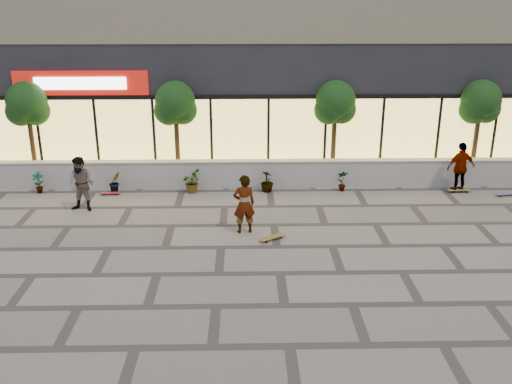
{
  "coord_description": "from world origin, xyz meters",
  "views": [
    {
      "loc": [
        -0.93,
        -13.48,
        7.15
      ],
      "look_at": [
        -0.59,
        2.78,
        1.3
      ],
      "focal_mm": 40.0,
      "sensor_mm": 36.0,
      "label": 1
    }
  ],
  "objects_px": {
    "tree_west": "(27,106)",
    "skater_right_near": "(461,167)",
    "tree_east": "(480,104)",
    "skater_center": "(244,204)",
    "skateboard_right_far": "(505,194)",
    "tree_mideast": "(335,105)",
    "skateboard_right_near": "(459,190)",
    "skateboard_left": "(110,193)",
    "tree_midwest": "(175,106)",
    "skater_left": "(82,184)",
    "skateboard_center": "(272,237)"
  },
  "relations": [
    {
      "from": "skateboard_left",
      "to": "skateboard_right_near",
      "type": "bearing_deg",
      "value": -1.44
    },
    {
      "from": "tree_west",
      "to": "skateboard_left",
      "type": "bearing_deg",
      "value": -25.45
    },
    {
      "from": "skater_right_near",
      "to": "skateboard_center",
      "type": "height_order",
      "value": "skater_right_near"
    },
    {
      "from": "tree_mideast",
      "to": "skateboard_left",
      "type": "relative_size",
      "value": 5.33
    },
    {
      "from": "skateboard_right_far",
      "to": "skater_right_near",
      "type": "bearing_deg",
      "value": 151.99
    },
    {
      "from": "skater_center",
      "to": "tree_midwest",
      "type": "bearing_deg",
      "value": -73.74
    },
    {
      "from": "skater_right_near",
      "to": "skateboard_center",
      "type": "bearing_deg",
      "value": 19.39
    },
    {
      "from": "tree_west",
      "to": "skateboard_center",
      "type": "relative_size",
      "value": 4.69
    },
    {
      "from": "tree_midwest",
      "to": "skater_center",
      "type": "xyz_separation_m",
      "value": [
        2.55,
        -4.97,
        -2.06
      ]
    },
    {
      "from": "skater_left",
      "to": "skateboard_right_far",
      "type": "relative_size",
      "value": 2.44
    },
    {
      "from": "tree_midwest",
      "to": "skateboard_right_near",
      "type": "bearing_deg",
      "value": -8.13
    },
    {
      "from": "skater_center",
      "to": "skateboard_left",
      "type": "height_order",
      "value": "skater_center"
    },
    {
      "from": "tree_east",
      "to": "skateboard_center",
      "type": "relative_size",
      "value": 4.69
    },
    {
      "from": "tree_midwest",
      "to": "skateboard_center",
      "type": "bearing_deg",
      "value": -58.72
    },
    {
      "from": "skater_left",
      "to": "skateboard_left",
      "type": "distance_m",
      "value": 1.84
    },
    {
      "from": "tree_west",
      "to": "tree_midwest",
      "type": "distance_m",
      "value": 5.5
    },
    {
      "from": "tree_mideast",
      "to": "skateboard_right_near",
      "type": "bearing_deg",
      "value": -18.43
    },
    {
      "from": "skateboard_center",
      "to": "skateboard_right_far",
      "type": "xyz_separation_m",
      "value": [
        8.67,
        3.66,
        -0.01
      ]
    },
    {
      "from": "tree_midwest",
      "to": "tree_east",
      "type": "height_order",
      "value": "same"
    },
    {
      "from": "skater_left",
      "to": "skateboard_right_far",
      "type": "height_order",
      "value": "skater_left"
    },
    {
      "from": "tree_mideast",
      "to": "skater_center",
      "type": "height_order",
      "value": "tree_mideast"
    },
    {
      "from": "skateboard_left",
      "to": "tree_west",
      "type": "bearing_deg",
      "value": 153.11
    },
    {
      "from": "skateboard_left",
      "to": "tree_midwest",
      "type": "bearing_deg",
      "value": 31.13
    },
    {
      "from": "skater_center",
      "to": "skater_right_near",
      "type": "xyz_separation_m",
      "value": [
        7.95,
        3.57,
        0.01
      ]
    },
    {
      "from": "tree_west",
      "to": "tree_midwest",
      "type": "xyz_separation_m",
      "value": [
        5.5,
        0.0,
        0.0
      ]
    },
    {
      "from": "skateboard_left",
      "to": "skateboard_right_far",
      "type": "bearing_deg",
      "value": -3.07
    },
    {
      "from": "skater_center",
      "to": "skater_right_near",
      "type": "relative_size",
      "value": 0.99
    },
    {
      "from": "tree_east",
      "to": "skater_center",
      "type": "distance_m",
      "value": 10.44
    },
    {
      "from": "tree_west",
      "to": "skateboard_right_far",
      "type": "relative_size",
      "value": 5.11
    },
    {
      "from": "tree_mideast",
      "to": "skateboard_right_far",
      "type": "height_order",
      "value": "tree_mideast"
    },
    {
      "from": "skater_center",
      "to": "skateboard_right_near",
      "type": "relative_size",
      "value": 2.15
    },
    {
      "from": "tree_east",
      "to": "skateboard_right_far",
      "type": "bearing_deg",
      "value": -73.73
    },
    {
      "from": "tree_east",
      "to": "skater_right_near",
      "type": "height_order",
      "value": "tree_east"
    },
    {
      "from": "tree_east",
      "to": "skater_center",
      "type": "relative_size",
      "value": 2.11
    },
    {
      "from": "tree_west",
      "to": "skateboard_right_near",
      "type": "relative_size",
      "value": 4.54
    },
    {
      "from": "tree_west",
      "to": "skater_right_near",
      "type": "xyz_separation_m",
      "value": [
        16.0,
        -1.4,
        -2.05
      ]
    },
    {
      "from": "skater_left",
      "to": "skateboard_center",
      "type": "relative_size",
      "value": 2.24
    },
    {
      "from": "tree_west",
      "to": "skateboard_right_near",
      "type": "bearing_deg",
      "value": -5.36
    },
    {
      "from": "skater_right_near",
      "to": "skateboard_left",
      "type": "distance_m",
      "value": 12.88
    },
    {
      "from": "skater_right_near",
      "to": "skateboard_left",
      "type": "bearing_deg",
      "value": -10.57
    },
    {
      "from": "skater_right_near",
      "to": "skateboard_right_far",
      "type": "height_order",
      "value": "skater_right_near"
    },
    {
      "from": "skater_left",
      "to": "tree_midwest",
      "type": "bearing_deg",
      "value": 58.88
    },
    {
      "from": "skater_left",
      "to": "skateboard_center",
      "type": "bearing_deg",
      "value": -9.51
    },
    {
      "from": "skater_center",
      "to": "tree_east",
      "type": "bearing_deg",
      "value": -161.86
    },
    {
      "from": "tree_mideast",
      "to": "skateboard_center",
      "type": "height_order",
      "value": "tree_mideast"
    },
    {
      "from": "tree_mideast",
      "to": "skateboard_left",
      "type": "height_order",
      "value": "tree_mideast"
    },
    {
      "from": "skater_center",
      "to": "skateboard_center",
      "type": "bearing_deg",
      "value": 133.31
    },
    {
      "from": "tree_west",
      "to": "skateboard_right_near",
      "type": "height_order",
      "value": "tree_west"
    },
    {
      "from": "tree_west",
      "to": "skater_right_near",
      "type": "relative_size",
      "value": 2.1
    },
    {
      "from": "skateboard_left",
      "to": "skater_center",
      "type": "bearing_deg",
      "value": -36.75
    }
  ]
}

